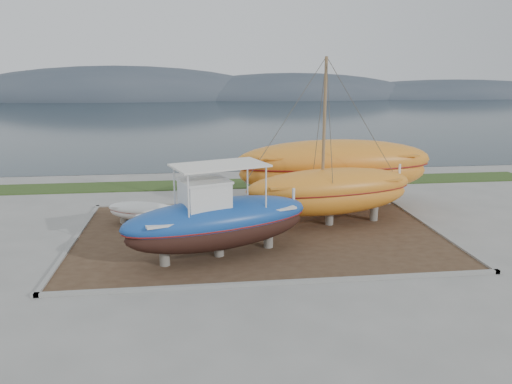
{
  "coord_description": "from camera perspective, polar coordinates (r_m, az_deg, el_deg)",
  "views": [
    {
      "loc": [
        -3.07,
        -19.93,
        8.22
      ],
      "look_at": [
        -0.17,
        4.0,
        2.24
      ],
      "focal_mm": 35.0,
      "sensor_mm": 36.0,
      "label": 1
    }
  ],
  "objects": [
    {
      "name": "grass_strip",
      "position": [
        36.49,
        -1.91,
        0.98
      ],
      "size": [
        44.0,
        3.0,
        0.08
      ],
      "primitive_type": "cube",
      "color": "#284219",
      "rests_on": "ground"
    },
    {
      "name": "orange_sailboat",
      "position": [
        26.2,
        8.68,
        5.47
      ],
      "size": [
        9.66,
        4.33,
        8.74
      ],
      "primitive_type": null,
      "rotation": [
        0.0,
        0.0,
        0.18
      ],
      "color": "orange",
      "rests_on": "dirt_patch"
    },
    {
      "name": "curb_frame",
      "position": [
        25.46,
        0.39,
        -4.71
      ],
      "size": [
        18.6,
        12.6,
        0.15
      ],
      "primitive_type": null,
      "color": "gray",
      "rests_on": "ground"
    },
    {
      "name": "ground",
      "position": [
        21.78,
        1.74,
        -8.24
      ],
      "size": [
        140.0,
        140.0,
        0.0
      ],
      "primitive_type": "plane",
      "color": "gray",
      "rests_on": "ground"
    },
    {
      "name": "white_dinghy",
      "position": [
        27.4,
        -12.78,
        -2.44
      ],
      "size": [
        4.23,
        2.81,
        1.19
      ],
      "primitive_type": null,
      "rotation": [
        0.0,
        0.0,
        -0.37
      ],
      "color": "white",
      "rests_on": "dirt_patch"
    },
    {
      "name": "sea",
      "position": [
        90.36,
        -4.99,
        8.67
      ],
      "size": [
        260.0,
        100.0,
        0.04
      ],
      "primitive_type": null,
      "color": "#16242C",
      "rests_on": "ground"
    },
    {
      "name": "mountain_ridge",
      "position": [
        145.19,
        -5.79,
        10.63
      ],
      "size": [
        200.0,
        36.0,
        20.0
      ],
      "primitive_type": null,
      "color": "#333D49",
      "rests_on": "ground"
    },
    {
      "name": "orange_bare_hull",
      "position": [
        30.47,
        8.89,
        2.04
      ],
      "size": [
        12.03,
        3.74,
        3.93
      ],
      "primitive_type": null,
      "rotation": [
        0.0,
        0.0,
        0.01
      ],
      "color": "orange",
      "rests_on": "dirt_patch"
    },
    {
      "name": "dirt_patch",
      "position": [
        25.48,
        0.39,
        -4.81
      ],
      "size": [
        18.0,
        12.0,
        0.06
      ],
      "primitive_type": "cube",
      "color": "#422D1E",
      "rests_on": "ground"
    },
    {
      "name": "blue_caique",
      "position": [
        21.93,
        -4.33,
        -2.2
      ],
      "size": [
        9.05,
        5.43,
        4.16
      ],
      "primitive_type": null,
      "rotation": [
        0.0,
        0.0,
        0.34
      ],
      "color": "#194AA0",
      "rests_on": "dirt_patch"
    }
  ]
}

